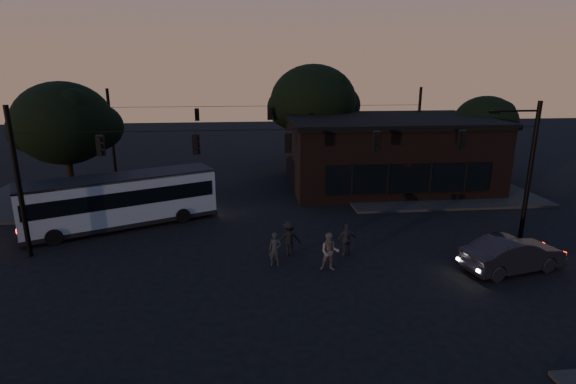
{
  "coord_description": "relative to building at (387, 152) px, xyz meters",
  "views": [
    {
      "loc": [
        -2.15,
        -17.99,
        9.2
      ],
      "look_at": [
        0.0,
        4.0,
        3.0
      ],
      "focal_mm": 28.0,
      "sensor_mm": 36.0,
      "label": 1
    }
  ],
  "objects": [
    {
      "name": "sidewalk_far_right",
      "position": [
        3.0,
        -1.97,
        -2.63
      ],
      "size": [
        14.0,
        10.0,
        0.15
      ],
      "primitive_type": "cube",
      "color": "black",
      "rests_on": "ground"
    },
    {
      "name": "signal_rig_far",
      "position": [
        -9.0,
        4.03,
        1.5
      ],
      "size": [
        26.24,
        0.3,
        7.5
      ],
      "color": "black",
      "rests_on": "ground"
    },
    {
      "name": "signal_rig_near",
      "position": [
        -9.0,
        -11.97,
        1.74
      ],
      "size": [
        26.24,
        0.3,
        7.5
      ],
      "color": "black",
      "rests_on": "ground"
    },
    {
      "name": "pedestrian_b",
      "position": [
        -7.35,
        -15.01,
        -1.79
      ],
      "size": [
        0.99,
        0.82,
        1.83
      ],
      "primitive_type": "imported",
      "rotation": [
        0.0,
        0.0,
        -0.16
      ],
      "color": "#514E49",
      "rests_on": "ground"
    },
    {
      "name": "pedestrian_a",
      "position": [
        -9.83,
        -14.23,
        -1.88
      ],
      "size": [
        0.65,
        0.47,
        1.65
      ],
      "primitive_type": "imported",
      "rotation": [
        0.0,
        0.0,
        -0.13
      ],
      "color": "black",
      "rests_on": "ground"
    },
    {
      "name": "sidewalk_far_left",
      "position": [
        -23.0,
        -1.97,
        -2.63
      ],
      "size": [
        14.0,
        10.0,
        0.15
      ],
      "primitive_type": "cube",
      "color": "black",
      "rests_on": "ground"
    },
    {
      "name": "tree_right",
      "position": [
        9.0,
        2.03,
        1.93
      ],
      "size": [
        5.2,
        5.2,
        6.86
      ],
      "color": "black",
      "rests_on": "ground"
    },
    {
      "name": "tree_behind",
      "position": [
        -5.0,
        6.03,
        3.48
      ],
      "size": [
        7.6,
        7.6,
        9.43
      ],
      "color": "black",
      "rests_on": "ground"
    },
    {
      "name": "ground",
      "position": [
        -9.0,
        -15.97,
        -2.71
      ],
      "size": [
        120.0,
        120.0,
        0.0
      ],
      "primitive_type": "plane",
      "color": "black",
      "rests_on": "ground"
    },
    {
      "name": "bus",
      "position": [
        -18.46,
        -7.84,
        -0.98
      ],
      "size": [
        10.97,
        6.89,
        3.07
      ],
      "rotation": [
        0.0,
        0.0,
        0.44
      ],
      "color": "gray",
      "rests_on": "ground"
    },
    {
      "name": "building",
      "position": [
        0.0,
        0.0,
        0.0
      ],
      "size": [
        15.4,
        10.41,
        5.4
      ],
      "color": "black",
      "rests_on": "ground"
    },
    {
      "name": "tree_left",
      "position": [
        -23.0,
        -2.97,
        2.86
      ],
      "size": [
        6.4,
        6.4,
        8.3
      ],
      "color": "black",
      "rests_on": "ground"
    },
    {
      "name": "car",
      "position": [
        1.09,
        -15.84,
        -1.9
      ],
      "size": [
        5.18,
        2.79,
        1.62
      ],
      "primitive_type": "imported",
      "rotation": [
        0.0,
        0.0,
        1.8
      ],
      "color": "black",
      "rests_on": "ground"
    },
    {
      "name": "pedestrian_d",
      "position": [
        -9.04,
        -13.06,
        -1.81
      ],
      "size": [
        1.18,
        0.69,
        1.8
      ],
      "primitive_type": "imported",
      "rotation": [
        0.0,
        0.0,
        3.16
      ],
      "color": "black",
      "rests_on": "ground"
    },
    {
      "name": "pedestrian_c",
      "position": [
        -6.2,
        -13.46,
        -1.86
      ],
      "size": [
        1.03,
        0.51,
        1.69
      ],
      "primitive_type": "imported",
      "rotation": [
        0.0,
        0.0,
        3.24
      ],
      "color": "#22232A",
      "rests_on": "ground"
    }
  ]
}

